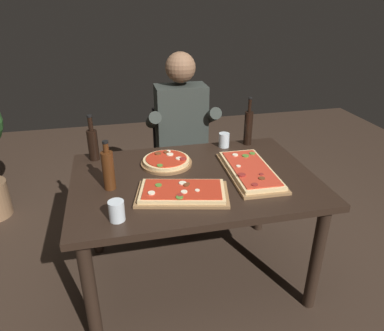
{
  "coord_description": "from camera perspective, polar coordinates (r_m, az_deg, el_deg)",
  "views": [
    {
      "loc": [
        -0.42,
        -1.8,
        1.71
      ],
      "look_at": [
        0.0,
        0.05,
        0.79
      ],
      "focal_mm": 33.67,
      "sensor_mm": 36.0,
      "label": 1
    }
  ],
  "objects": [
    {
      "name": "ground_plane",
      "position": [
        2.52,
        0.26,
        -16.87
      ],
      "size": [
        6.4,
        6.4,
        0.0
      ],
      "primitive_type": "plane",
      "color": "#38281E"
    },
    {
      "name": "dining_table",
      "position": [
        2.14,
        0.3,
        -4.08
      ],
      "size": [
        1.4,
        0.96,
        0.74
      ],
      "color": "black",
      "rests_on": "ground_plane"
    },
    {
      "name": "pizza_rectangular_front",
      "position": [
        1.9,
        -1.55,
        -4.26
      ],
      "size": [
        0.53,
        0.37,
        0.05
      ],
      "color": "olive",
      "rests_on": "dining_table"
    },
    {
      "name": "pizza_rectangular_left",
      "position": [
        2.15,
        9.2,
        -0.81
      ],
      "size": [
        0.28,
        0.57,
        0.05
      ],
      "color": "olive",
      "rests_on": "dining_table"
    },
    {
      "name": "pizza_round_far",
      "position": [
        2.24,
        -4.07,
        0.67
      ],
      "size": [
        0.32,
        0.32,
        0.05
      ],
      "color": "brown",
      "rests_on": "dining_table"
    },
    {
      "name": "wine_bottle_dark",
      "position": [
        2.35,
        -15.44,
        3.44
      ],
      "size": [
        0.07,
        0.07,
        0.3
      ],
      "color": "black",
      "rests_on": "dining_table"
    },
    {
      "name": "oil_bottle_amber",
      "position": [
        1.97,
        -13.13,
        -0.6
      ],
      "size": [
        0.06,
        0.06,
        0.28
      ],
      "color": "#47230F",
      "rests_on": "dining_table"
    },
    {
      "name": "vinegar_bottle_green",
      "position": [
        2.53,
        8.9,
        6.08
      ],
      "size": [
        0.06,
        0.06,
        0.34
      ],
      "color": "black",
      "rests_on": "dining_table"
    },
    {
      "name": "tumbler_near_camera",
      "position": [
        1.73,
        -11.85,
        -7.04
      ],
      "size": [
        0.08,
        0.08,
        0.1
      ],
      "color": "silver",
      "rests_on": "dining_table"
    },
    {
      "name": "tumbler_far_side",
      "position": [
        2.49,
        5.1,
        4.04
      ],
      "size": [
        0.07,
        0.07,
        0.1
      ],
      "color": "silver",
      "rests_on": "dining_table"
    },
    {
      "name": "diner_chair",
      "position": [
        2.97,
        -1.93,
        1.5
      ],
      "size": [
        0.44,
        0.44,
        0.87
      ],
      "color": "black",
      "rests_on": "ground_plane"
    },
    {
      "name": "seated_diner",
      "position": [
        2.76,
        -1.53,
        5.33
      ],
      "size": [
        0.53,
        0.41,
        1.33
      ],
      "color": "#23232D",
      "rests_on": "ground_plane"
    }
  ]
}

